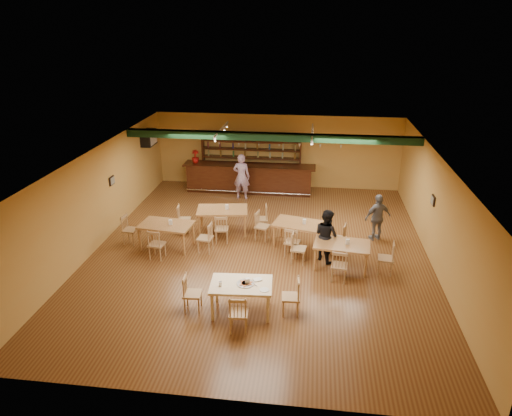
# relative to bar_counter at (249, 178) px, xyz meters

# --- Properties ---
(floor) EXTENTS (12.00, 12.00, 0.00)m
(floor) POSITION_rel_bar_counter_xyz_m (1.06, -5.15, -0.56)
(floor) COLOR brown
(floor) RESTS_ON ground
(ceiling_beam) EXTENTS (10.00, 0.30, 0.25)m
(ceiling_beam) POSITION_rel_bar_counter_xyz_m (1.06, -2.35, 2.31)
(ceiling_beam) COLOR black
(ceiling_beam) RESTS_ON ceiling
(track_rail_left) EXTENTS (0.05, 2.50, 0.05)m
(track_rail_left) POSITION_rel_bar_counter_xyz_m (-0.74, -1.75, 2.38)
(track_rail_left) COLOR silver
(track_rail_left) RESTS_ON ceiling
(track_rail_right) EXTENTS (0.05, 2.50, 0.05)m
(track_rail_right) POSITION_rel_bar_counter_xyz_m (2.46, -1.75, 2.38)
(track_rail_right) COLOR silver
(track_rail_right) RESTS_ON ceiling
(ac_unit) EXTENTS (0.34, 0.70, 0.48)m
(ac_unit) POSITION_rel_bar_counter_xyz_m (-3.74, -0.95, 1.79)
(ac_unit) COLOR silver
(ac_unit) RESTS_ON wall_left
(picture_left) EXTENTS (0.04, 0.34, 0.28)m
(picture_left) POSITION_rel_bar_counter_xyz_m (-3.91, -4.15, 1.14)
(picture_left) COLOR black
(picture_left) RESTS_ON wall_left
(picture_right) EXTENTS (0.04, 0.34, 0.28)m
(picture_right) POSITION_rel_bar_counter_xyz_m (6.03, -4.65, 1.14)
(picture_right) COLOR black
(picture_right) RESTS_ON wall_right
(bar_counter) EXTENTS (5.30, 0.85, 1.13)m
(bar_counter) POSITION_rel_bar_counter_xyz_m (0.00, 0.00, 0.00)
(bar_counter) COLOR #34130A
(bar_counter) RESTS_ON ground
(back_bar_hutch) EXTENTS (4.10, 0.40, 2.28)m
(back_bar_hutch) POSITION_rel_bar_counter_xyz_m (0.00, 0.63, 0.57)
(back_bar_hutch) COLOR #34130A
(back_bar_hutch) RESTS_ON ground
(poinsettia) EXTENTS (0.38, 0.38, 0.53)m
(poinsettia) POSITION_rel_bar_counter_xyz_m (-2.20, 0.00, 0.83)
(poinsettia) COLOR #B21310
(poinsettia) RESTS_ON bar_counter
(dining_table_a) EXTENTS (1.76, 1.21, 0.81)m
(dining_table_a) POSITION_rel_bar_counter_xyz_m (-0.33, -3.97, -0.16)
(dining_table_a) COLOR olive
(dining_table_a) RESTS_ON ground
(dining_table_b) EXTENTS (1.72, 1.27, 0.77)m
(dining_table_b) POSITION_rel_bar_counter_xyz_m (2.21, -4.66, -0.18)
(dining_table_b) COLOR olive
(dining_table_b) RESTS_ON ground
(dining_table_c) EXTENTS (1.67, 1.11, 0.79)m
(dining_table_c) POSITION_rel_bar_counter_xyz_m (-1.81, -5.28, -0.17)
(dining_table_c) COLOR olive
(dining_table_c) RESTS_ON ground
(dining_table_d) EXTENTS (1.62, 1.09, 0.76)m
(dining_table_d) POSITION_rel_bar_counter_xyz_m (3.44, -5.90, -0.18)
(dining_table_d) COLOR olive
(dining_table_d) RESTS_ON ground
(near_table) EXTENTS (1.51, 1.03, 0.78)m
(near_table) POSITION_rel_bar_counter_xyz_m (0.98, -8.35, -0.18)
(near_table) COLOR beige
(near_table) RESTS_ON ground
(pizza_tray) EXTENTS (0.54, 0.54, 0.01)m
(pizza_tray) POSITION_rel_bar_counter_xyz_m (1.09, -8.35, 0.22)
(pizza_tray) COLOR silver
(pizza_tray) RESTS_ON near_table
(parmesan_shaker) EXTENTS (0.08, 0.08, 0.11)m
(parmesan_shaker) POSITION_rel_bar_counter_xyz_m (0.52, -8.51, 0.27)
(parmesan_shaker) COLOR #EAE5C6
(parmesan_shaker) RESTS_ON near_table
(napkin_stack) EXTENTS (0.25, 0.23, 0.03)m
(napkin_stack) POSITION_rel_bar_counter_xyz_m (1.35, -8.15, 0.23)
(napkin_stack) COLOR white
(napkin_stack) RESTS_ON near_table
(pizza_server) EXTENTS (0.29, 0.29, 0.00)m
(pizza_server) POSITION_rel_bar_counter_xyz_m (1.24, -8.30, 0.23)
(pizza_server) COLOR silver
(pizza_server) RESTS_ON pizza_tray
(side_plate) EXTENTS (0.23, 0.23, 0.01)m
(side_plate) POSITION_rel_bar_counter_xyz_m (1.55, -8.56, 0.22)
(side_plate) COLOR white
(side_plate) RESTS_ON near_table
(patron_bar) EXTENTS (0.69, 0.48, 1.80)m
(patron_bar) POSITION_rel_bar_counter_xyz_m (-0.19, -0.83, 0.33)
(patron_bar) COLOR #804698
(patron_bar) RESTS_ON ground
(patron_right_a) EXTENTS (0.96, 0.97, 1.58)m
(patron_right_a) POSITION_rel_bar_counter_xyz_m (3.01, -5.46, 0.22)
(patron_right_a) COLOR black
(patron_right_a) RESTS_ON ground
(patron_right_b) EXTENTS (0.97, 0.71, 1.52)m
(patron_right_b) POSITION_rel_bar_counter_xyz_m (4.64, -3.90, 0.20)
(patron_right_b) COLOR slate
(patron_right_b) RESTS_ON ground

